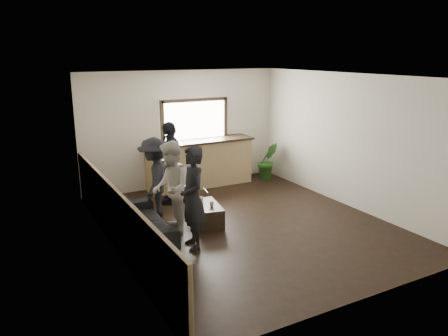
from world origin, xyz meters
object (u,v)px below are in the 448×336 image
cup_a (201,199)px  person_b (171,189)px  coffee_table (206,214)px  person_c (154,179)px  person_d (171,163)px  sofa (145,221)px  bar_counter (200,161)px  person_a (193,198)px  potted_plant (268,161)px  cup_b (212,204)px

cup_a → person_b: 0.91m
cup_a → coffee_table: bearing=-84.4°
person_c → person_d: (0.64, 0.72, 0.08)m
sofa → coffee_table: bearing=-88.3°
cup_a → person_d: size_ratio=0.07×
person_d → sofa: bearing=2.5°
bar_counter → sofa: bar_counter is taller
sofa → person_a: (0.55, -0.89, 0.61)m
person_b → bar_counter: bearing=165.9°
potted_plant → person_b: 4.13m
cup_a → person_c: bearing=144.0°
coffee_table → potted_plant: bearing=36.0°
potted_plant → person_a: size_ratio=0.55×
person_c → potted_plant: bearing=137.0°
bar_counter → person_d: bearing=-142.3°
person_c → cup_a: bearing=81.2°
sofa → person_a: size_ratio=1.06×
person_a → person_d: size_ratio=0.98×
bar_counter → person_c: (-1.71, -1.55, 0.17)m
potted_plant → sofa: bearing=-153.7°
bar_counter → person_d: (-1.07, -0.83, 0.26)m
sofa → potted_plant: potted_plant is taller
coffee_table → cup_b: 0.28m
person_a → person_b: 0.73m
bar_counter → person_a: 3.53m
person_b → person_c: person_b is taller
cup_a → potted_plant: 3.31m
cup_b → person_b: bearing=179.0°
sofa → person_b: (0.45, -0.17, 0.58)m
cup_a → potted_plant: size_ratio=0.12×
person_d → cup_a: bearing=44.4°
person_c → person_d: bearing=165.9°
cup_b → person_b: (-0.81, 0.01, 0.43)m
cup_b → potted_plant: (2.71, 2.14, 0.05)m
sofa → person_d: bearing=-33.6°
person_a → coffee_table: bearing=149.1°
person_a → cup_b: bearing=142.1°
sofa → person_a: 1.21m
coffee_table → sofa: bearing=177.9°
coffee_table → potted_plant: potted_plant is taller
cup_a → person_d: person_d is taller
person_b → person_c: bearing=-158.9°
coffee_table → person_d: person_d is taller
person_a → person_b: bearing=-165.1°
potted_plant → person_b: size_ratio=0.56×
person_c → coffee_table: bearing=72.8°
person_c → person_b: bearing=27.2°
cup_b → person_b: 0.91m
bar_counter → person_d: size_ratio=1.50×
sofa → person_d: 1.90m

